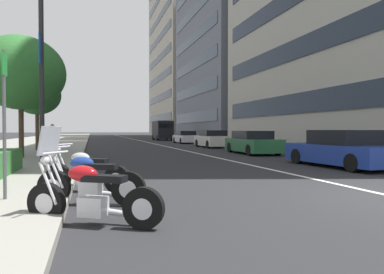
% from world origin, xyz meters
% --- Properties ---
extents(sidewalk_right_plaza, '(160.00, 10.31, 0.15)m').
position_xyz_m(sidewalk_right_plaza, '(30.00, 11.65, 0.07)').
color(sidewalk_right_plaza, gray).
rests_on(sidewalk_right_plaza, ground).
extents(lane_centre_stripe, '(110.00, 0.16, 0.01)m').
position_xyz_m(lane_centre_stripe, '(35.00, 0.00, 0.00)').
color(lane_centre_stripe, silver).
rests_on(lane_centre_stripe, ground).
extents(motorcycle_by_sign_pole, '(1.19, 1.94, 1.46)m').
position_xyz_m(motorcycle_by_sign_pole, '(-0.35, 6.11, 0.43)').
color(motorcycle_by_sign_pole, black).
rests_on(motorcycle_by_sign_pole, ground).
extents(motorcycle_nearest_camera, '(1.01, 1.97, 1.10)m').
position_xyz_m(motorcycle_nearest_camera, '(1.11, 6.13, 0.42)').
color(motorcycle_nearest_camera, black).
rests_on(motorcycle_nearest_camera, ground).
extents(motorcycle_mid_row, '(1.24, 1.87, 1.09)m').
position_xyz_m(motorcycle_mid_row, '(2.58, 6.21, 0.41)').
color(motorcycle_mid_row, black).
rests_on(motorcycle_mid_row, ground).
extents(car_following_behind, '(4.71, 2.03, 1.40)m').
position_xyz_m(car_following_behind, '(5.42, -3.01, 0.64)').
color(car_following_behind, navy).
rests_on(car_following_behind, ground).
extents(car_mid_block_traffic, '(4.68, 2.06, 1.35)m').
position_xyz_m(car_mid_block_traffic, '(13.00, -3.02, 0.64)').
color(car_mid_block_traffic, '#236038').
rests_on(car_mid_block_traffic, ground).
extents(car_lead_in_lane, '(4.18, 1.92, 1.37)m').
position_xyz_m(car_lead_in_lane, '(20.63, -3.26, 0.65)').
color(car_lead_in_lane, beige).
rests_on(car_lead_in_lane, ground).
extents(car_far_down_avenue, '(4.18, 1.90, 1.30)m').
position_xyz_m(car_far_down_avenue, '(29.66, -3.46, 0.61)').
color(car_far_down_avenue, silver).
rests_on(car_far_down_avenue, ground).
extents(delivery_van_ahead, '(5.29, 2.25, 2.62)m').
position_xyz_m(delivery_van_ahead, '(41.57, -3.37, 1.40)').
color(delivery_van_ahead, black).
rests_on(delivery_van_ahead, ground).
extents(parking_sign_by_curb, '(0.32, 0.06, 2.68)m').
position_xyz_m(parking_sign_by_curb, '(1.33, 7.59, 1.75)').
color(parking_sign_by_curb, '#47494C').
rests_on(parking_sign_by_curb, sidewalk_right_plaza).
extents(street_lamp_with_banners, '(1.26, 2.75, 9.40)m').
position_xyz_m(street_lamp_with_banners, '(8.59, 7.52, 5.64)').
color(street_lamp_with_banners, '#232326').
rests_on(street_lamp_with_banners, sidewalk_right_plaza).
extents(street_tree_mid_sidewalk, '(3.92, 3.92, 5.51)m').
position_xyz_m(street_tree_mid_sidewalk, '(11.73, 9.15, 3.98)').
color(street_tree_mid_sidewalk, '#473323').
rests_on(street_tree_mid_sidewalk, sidewalk_right_plaza).
extents(street_tree_far_plaza, '(2.84, 2.84, 4.61)m').
position_xyz_m(street_tree_far_plaza, '(17.66, 9.29, 3.54)').
color(street_tree_far_plaza, '#473323').
rests_on(street_tree_far_plaza, sidewalk_right_plaza).
extents(pedestrian_on_plaza, '(0.42, 0.48, 1.64)m').
position_xyz_m(pedestrian_on_plaza, '(18.41, 8.50, 0.98)').
color(pedestrian_on_plaza, maroon).
rests_on(pedestrian_on_plaza, sidewalk_right_plaza).
extents(office_tower_mid_left, '(22.52, 19.91, 40.73)m').
position_xyz_m(office_tower_mid_left, '(43.69, -18.40, 20.37)').
color(office_tower_mid_left, slate).
rests_on(office_tower_mid_left, ground).
extents(office_tower_far_left_down_avenue, '(27.61, 20.43, 51.08)m').
position_xyz_m(office_tower_far_left_down_avenue, '(70.92, -18.67, 25.54)').
color(office_tower_far_left_down_avenue, beige).
rests_on(office_tower_far_left_down_avenue, ground).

